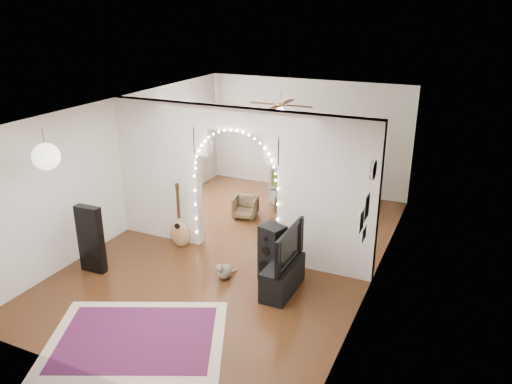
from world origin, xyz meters
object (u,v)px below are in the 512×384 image
at_px(floor_speaker, 272,253).
at_px(dining_table, 319,170).
at_px(acoustic_guitar, 179,224).
at_px(media_console, 283,277).
at_px(dining_chair_left, 286,204).
at_px(dining_chair_right, 245,207).
at_px(bookcase, 307,172).

height_order(floor_speaker, dining_table, floor_speaker).
bearing_deg(acoustic_guitar, media_console, -20.99).
relative_size(acoustic_guitar, dining_chair_left, 2.30).
relative_size(floor_speaker, dining_chair_left, 2.07).
bearing_deg(dining_chair_right, bookcase, 35.93).
distance_m(bookcase, dining_chair_right, 1.59).
distance_m(acoustic_guitar, bookcase, 3.25).
distance_m(bookcase, dining_chair_left, 0.84).
bearing_deg(dining_chair_right, dining_table, 49.14).
relative_size(media_console, dining_chair_right, 1.99).
xyz_separation_m(floor_speaker, dining_table, (-0.47, 4.01, 0.20)).
bearing_deg(dining_chair_right, acoustic_guitar, -116.51).
height_order(dining_table, dining_chair_left, dining_table).
relative_size(dining_table, dining_chair_left, 2.76).
distance_m(acoustic_guitar, dining_chair_right, 1.87).
height_order(floor_speaker, dining_chair_right, floor_speaker).
xyz_separation_m(acoustic_guitar, bookcase, (1.52, 2.85, 0.37)).
bearing_deg(floor_speaker, dining_table, 114.57).
bearing_deg(dining_chair_left, dining_table, 58.32).
height_order(floor_speaker, bookcase, bookcase).
distance_m(floor_speaker, dining_chair_right, 2.69).
relative_size(floor_speaker, bookcase, 0.58).
height_order(media_console, bookcase, bookcase).
bearing_deg(media_console, dining_chair_right, 127.45).
bearing_deg(media_console, dining_chair_left, 110.88).
bearing_deg(media_console, floor_speaker, 138.78).
bearing_deg(acoustic_guitar, bookcase, 56.67).
xyz_separation_m(media_console, dining_chair_right, (-1.83, 2.45, -0.02)).
height_order(dining_table, dining_chair_right, dining_table).
xyz_separation_m(bookcase, dining_chair_left, (-0.30, -0.47, -0.63)).
bearing_deg(bookcase, dining_table, 89.12).
relative_size(bookcase, dining_table, 1.29).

